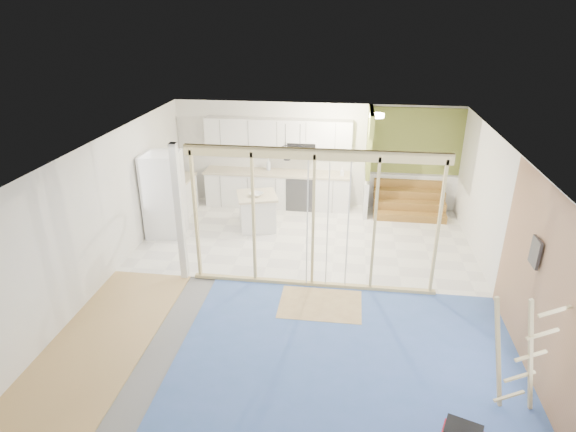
# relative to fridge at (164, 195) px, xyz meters

# --- Properties ---
(room) EXTENTS (7.01, 8.01, 2.61)m
(room) POSITION_rel_fridge_xyz_m (3.10, -1.77, 0.36)
(room) COLOR slate
(room) RESTS_ON ground
(floor_overlays) EXTENTS (7.00, 8.00, 0.03)m
(floor_overlays) POSITION_rel_fridge_xyz_m (3.17, -1.71, -0.93)
(floor_overlays) COLOR silver
(floor_overlays) RESTS_ON room
(stud_frame) EXTENTS (4.66, 0.14, 2.60)m
(stud_frame) POSITION_rel_fridge_xyz_m (2.85, -1.77, 0.65)
(stud_frame) COLOR tan
(stud_frame) RESTS_ON room
(base_cabinets) EXTENTS (4.45, 2.24, 0.93)m
(base_cabinets) POSITION_rel_fridge_xyz_m (1.49, 1.59, -0.47)
(base_cabinets) COLOR white
(base_cabinets) RESTS_ON room
(upper_cabinets) EXTENTS (3.60, 0.41, 0.85)m
(upper_cabinets) POSITION_rel_fridge_xyz_m (2.26, 2.04, 0.88)
(upper_cabinets) COLOR white
(upper_cabinets) RESTS_ON room
(green_partition) EXTENTS (2.25, 1.51, 2.60)m
(green_partition) POSITION_rel_fridge_xyz_m (5.14, 1.88, 0.01)
(green_partition) COLOR olive
(green_partition) RESTS_ON room
(pot_rack) EXTENTS (0.52, 0.52, 0.72)m
(pot_rack) POSITION_rel_fridge_xyz_m (2.79, 0.12, 1.06)
(pot_rack) COLOR black
(pot_rack) RESTS_ON room
(sheathing_panel) EXTENTS (0.02, 4.00, 2.60)m
(sheathing_panel) POSITION_rel_fridge_xyz_m (6.58, -3.77, 0.36)
(sheathing_panel) COLOR #A47859
(sheathing_panel) RESTS_ON room
(electrical_panel) EXTENTS (0.04, 0.30, 0.40)m
(electrical_panel) POSITION_rel_fridge_xyz_m (6.53, -3.17, 0.71)
(electrical_panel) COLOR #38383D
(electrical_panel) RESTS_ON room
(ceiling_light) EXTENTS (0.32, 0.32, 0.08)m
(ceiling_light) POSITION_rel_fridge_xyz_m (4.50, 1.23, 1.60)
(ceiling_light) COLOR #FFEABF
(ceiling_light) RESTS_ON room
(fridge) EXTENTS (0.92, 0.89, 1.87)m
(fridge) POSITION_rel_fridge_xyz_m (0.00, 0.00, 0.00)
(fridge) COLOR white
(fridge) RESTS_ON room
(island) EXTENTS (1.07, 1.07, 0.84)m
(island) POSITION_rel_fridge_xyz_m (1.94, 0.52, -0.52)
(island) COLOR silver
(island) RESTS_ON room
(bowl) EXTENTS (0.38, 0.38, 0.07)m
(bowl) POSITION_rel_fridge_xyz_m (1.95, 0.45, -0.06)
(bowl) COLOR silver
(bowl) RESTS_ON island
(soap_bottle_a) EXTENTS (0.12, 0.12, 0.30)m
(soap_bottle_a) POSITION_rel_fridge_xyz_m (1.96, 2.03, 0.14)
(soap_bottle_a) COLOR silver
(soap_bottle_a) RESTS_ON base_cabinets
(soap_bottle_b) EXTENTS (0.10, 0.11, 0.20)m
(soap_bottle_b) POSITION_rel_fridge_xyz_m (3.80, 1.85, 0.09)
(soap_bottle_b) COLOR white
(soap_bottle_b) RESTS_ON base_cabinets
(ladder) EXTENTS (0.90, 0.16, 1.68)m
(ladder) POSITION_rel_fridge_xyz_m (6.10, -4.40, -0.08)
(ladder) COLOR #CFBB7F
(ladder) RESTS_ON room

